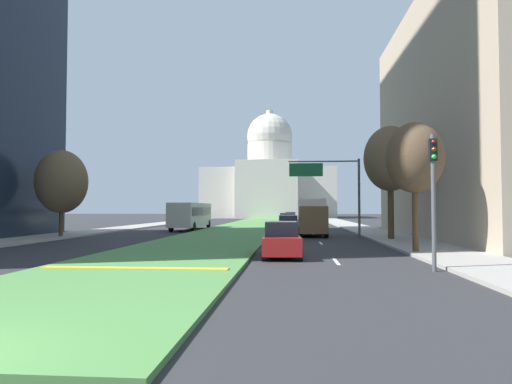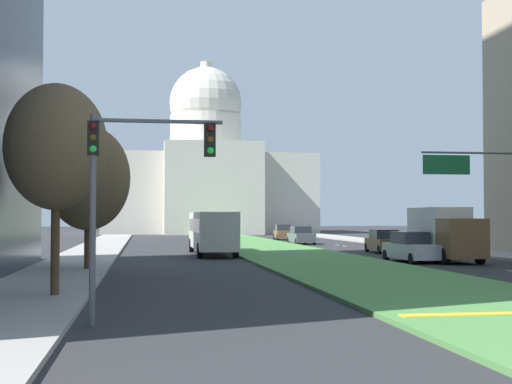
% 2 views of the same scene
% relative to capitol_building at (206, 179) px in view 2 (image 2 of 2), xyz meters
% --- Properties ---
extents(ground_plane, '(260.00, 260.00, 0.00)m').
position_rel_capitol_building_xyz_m(ground_plane, '(0.00, -54.79, -8.86)').
color(ground_plane, '#2B2B2D').
extents(grass_median, '(7.80, 100.12, 0.14)m').
position_rel_capitol_building_xyz_m(grass_median, '(0.00, -60.35, -8.79)').
color(grass_median, '#4C8442').
rests_on(grass_median, ground_plane).
extents(lane_dashes_right, '(0.16, 65.70, 0.01)m').
position_rel_capitol_building_xyz_m(lane_dashes_right, '(7.78, -66.58, -8.86)').
color(lane_dashes_right, silver).
rests_on(lane_dashes_right, ground_plane).
extents(sidewalk_left, '(4.00, 100.12, 0.15)m').
position_rel_capitol_building_xyz_m(sidewalk_left, '(-13.67, -65.91, -8.79)').
color(sidewalk_left, '#9E9991').
rests_on(sidewalk_left, ground_plane).
extents(sidewalk_right, '(4.00, 100.12, 0.15)m').
position_rel_capitol_building_xyz_m(sidewalk_right, '(13.67, -65.91, -8.79)').
color(sidewalk_right, '#9E9991').
rests_on(sidewalk_right, ground_plane).
extents(capitol_building, '(32.83, 29.20, 28.44)m').
position_rel_capitol_building_xyz_m(capitol_building, '(0.00, 0.00, 0.00)').
color(capitol_building, beige).
rests_on(capitol_building, ground_plane).
extents(traffic_light_near_left, '(3.34, 0.35, 5.20)m').
position_rel_capitol_building_xyz_m(traffic_light_near_left, '(-10.33, -99.43, -5.07)').
color(traffic_light_near_left, '#515456').
rests_on(traffic_light_near_left, ground_plane).
extents(overhead_guide_sign, '(5.92, 0.20, 6.50)m').
position_rel_capitol_building_xyz_m(overhead_guide_sign, '(9.13, -79.06, -4.20)').
color(overhead_guide_sign, '#515456').
rests_on(overhead_guide_sign, ground_plane).
extents(street_tree_left_near, '(3.29, 3.29, 6.98)m').
position_rel_capitol_building_xyz_m(street_tree_left_near, '(-12.75, -93.64, -3.96)').
color(street_tree_left_near, '#4C3823').
rests_on(street_tree_left_near, ground_plane).
extents(street_tree_left_mid, '(4.05, 4.05, 7.06)m').
position_rel_capitol_building_xyz_m(street_tree_left_mid, '(-12.64, -82.01, -4.35)').
color(street_tree_left_mid, '#4C3823').
rests_on(street_tree_left_mid, ground_plane).
extents(sedan_midblock, '(2.03, 4.77, 1.77)m').
position_rel_capitol_building_xyz_m(sedan_midblock, '(5.47, -77.48, -8.04)').
color(sedan_midblock, '#BCBCC1').
rests_on(sedan_midblock, ground_plane).
extents(sedan_distant, '(2.20, 4.75, 1.71)m').
position_rel_capitol_building_xyz_m(sedan_distant, '(7.42, -67.12, -8.06)').
color(sedan_distant, brown).
rests_on(sedan_distant, ground_plane).
extents(sedan_far_horizon, '(1.97, 4.71, 1.71)m').
position_rel_capitol_building_xyz_m(sedan_far_horizon, '(4.93, -50.20, -8.06)').
color(sedan_far_horizon, '#4C5156').
rests_on(sedan_far_horizon, ground_plane).
extents(sedan_very_far, '(2.13, 4.28, 1.75)m').
position_rel_capitol_building_xyz_m(sedan_very_far, '(5.59, -37.80, -8.05)').
color(sedan_very_far, brown).
rests_on(sedan_very_far, ground_plane).
extents(box_truck_delivery, '(2.40, 6.40, 3.20)m').
position_rel_capitol_building_xyz_m(box_truck_delivery, '(7.55, -77.50, -7.19)').
color(box_truck_delivery, brown).
rests_on(box_truck_delivery, ground_plane).
extents(city_bus, '(2.62, 11.00, 2.95)m').
position_rel_capitol_building_xyz_m(city_bus, '(-5.30, -67.94, -7.09)').
color(city_bus, beige).
rests_on(city_bus, ground_plane).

